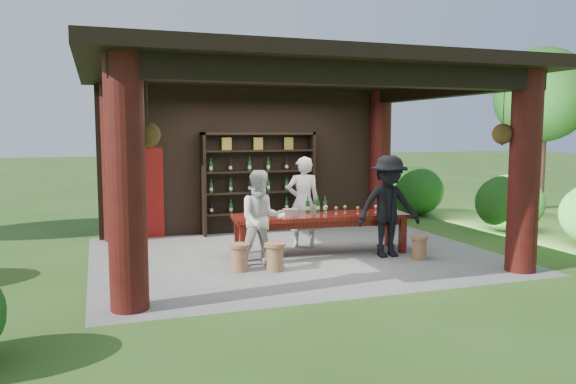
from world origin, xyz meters
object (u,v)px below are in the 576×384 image
object	(u,v)px
wine_shelf	(259,183)
stool_far_left	(239,257)
stool_near_left	(275,256)
guest_woman	(262,219)
guest_man	(389,206)
stool_near_right	(419,247)
napkin_basket	(290,213)
host	(303,202)
tasting_table	(321,220)

from	to	relation	value
wine_shelf	stool_far_left	bearing A→B (deg)	-111.29
stool_near_left	stool_far_left	distance (m)	0.59
guest_woman	guest_man	bearing A→B (deg)	6.96
stool_near_right	guest_woman	size ratio (longest dim) A/B	0.26
stool_near_left	napkin_basket	bearing A→B (deg)	57.93
stool_near_right	guest_man	distance (m)	0.92
host	wine_shelf	bearing A→B (deg)	-66.23
stool_far_left	host	distance (m)	2.41
stool_near_left	stool_near_right	bearing A→B (deg)	-0.72
napkin_basket	guest_woman	bearing A→B (deg)	-138.94
stool_near_right	host	world-z (taller)	host
wine_shelf	guest_man	world-z (taller)	wine_shelf
stool_near_left	host	distance (m)	2.17
guest_woman	guest_man	world-z (taller)	guest_man
stool_near_right	host	distance (m)	2.48
stool_near_right	stool_far_left	world-z (taller)	stool_far_left
wine_shelf	guest_man	bearing A→B (deg)	-63.54
stool_near_right	host	size ratio (longest dim) A/B	0.24
guest_woman	wine_shelf	bearing A→B (deg)	81.00
wine_shelf	tasting_table	world-z (taller)	wine_shelf
tasting_table	host	size ratio (longest dim) A/B	1.87
wine_shelf	guest_man	xyz separation A→B (m)	(1.58, -3.17, -0.21)
tasting_table	napkin_basket	distance (m)	0.66
wine_shelf	stool_near_left	size ratio (longest dim) A/B	5.55
stool_near_right	guest_woman	xyz separation A→B (m)	(-2.89, 0.36, 0.60)
wine_shelf	host	world-z (taller)	wine_shelf
guest_woman	guest_man	distance (m)	2.46
wine_shelf	stool_near_right	distance (m)	4.19
wine_shelf	stool_near_right	size ratio (longest dim) A/B	5.98
tasting_table	stool_near_right	size ratio (longest dim) A/B	7.76
stool_far_left	napkin_basket	bearing A→B (deg)	34.19
wine_shelf	stool_near_left	xyz separation A→B (m)	(-0.74, -3.53, -0.91)
stool_near_right	stool_near_left	bearing A→B (deg)	179.28
wine_shelf	stool_far_left	size ratio (longest dim) A/B	5.64
tasting_table	guest_woman	xyz separation A→B (m)	(-1.37, -0.71, 0.20)
stool_far_left	stool_near_right	bearing A→B (deg)	-3.54
wine_shelf	guest_man	distance (m)	3.55
stool_near_left	guest_woman	size ratio (longest dim) A/B	0.28
tasting_table	stool_near_right	distance (m)	1.89
stool_far_left	host	bearing A→B (deg)	42.20
stool_near_left	stool_far_left	world-z (taller)	stool_near_left
tasting_table	stool_near_left	bearing A→B (deg)	-140.25
stool_far_left	guest_woman	bearing A→B (deg)	19.29
tasting_table	guest_man	world-z (taller)	guest_man
stool_near_left	tasting_table	bearing A→B (deg)	39.75
stool_near_right	guest_man	bearing A→B (deg)	138.10
stool_near_right	host	bearing A→B (deg)	132.34
host	napkin_basket	bearing A→B (deg)	65.59
stool_far_left	napkin_basket	distance (m)	1.54
host	guest_man	size ratio (longest dim) A/B	0.97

